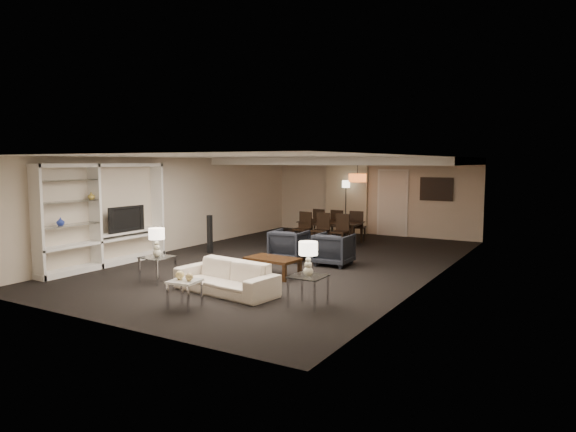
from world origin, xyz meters
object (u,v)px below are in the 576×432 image
(coffee_table, at_px, (273,267))
(chair_fr, at_px, (358,226))
(dining_table, at_px, (330,232))
(floor_lamp, at_px, (346,207))
(side_table_left, at_px, (158,269))
(chair_nm, at_px, (320,230))
(chair_fm, at_px, (340,225))
(vase_blue, at_px, (60,222))
(table_lamp_right, at_px, (308,259))
(pendant_light, at_px, (358,178))
(floor_speaker, at_px, (210,234))
(chair_nl, at_px, (302,228))
(side_table_right, at_px, (308,291))
(chair_fl, at_px, (322,224))
(armchair_right, at_px, (334,249))
(chair_nr, at_px, (340,231))
(table_lamp_left, at_px, (157,242))
(sofa, at_px, (226,277))
(vase_amber, at_px, (91,196))
(armchair_left, at_px, (289,245))
(television, at_px, (123,219))
(marble_table, at_px, (185,294))

(coffee_table, xyz_separation_m, chair_fr, (-0.29, 5.26, 0.27))
(dining_table, distance_m, floor_lamp, 2.08)
(side_table_left, xyz_separation_m, chair_nm, (0.81, 5.56, 0.21))
(coffee_table, relative_size, chair_fm, 1.17)
(vase_blue, height_order, floor_lamp, floor_lamp)
(table_lamp_right, bearing_deg, pendant_light, 106.25)
(floor_speaker, height_order, floor_lamp, floor_lamp)
(vase_blue, bearing_deg, chair_nm, 64.32)
(floor_speaker, distance_m, chair_nl, 2.83)
(side_table_right, xyz_separation_m, chair_fl, (-3.19, 6.86, 0.21))
(chair_fm, bearing_deg, armchair_right, 116.24)
(vase_blue, distance_m, chair_nr, 7.13)
(table_lamp_left, bearing_deg, chair_nr, 75.78)
(sofa, height_order, chair_nm, chair_nm)
(coffee_table, bearing_deg, pendant_light, 92.68)
(chair_fr, bearing_deg, table_lamp_left, 70.44)
(vase_amber, xyz_separation_m, chair_nm, (2.95, 5.36, -1.17))
(side_table_right, distance_m, vase_amber, 5.72)
(armchair_left, xyz_separation_m, chair_fl, (-0.89, 3.56, 0.10))
(chair_nl, height_order, chair_fm, same)
(armchair_left, height_order, armchair_right, same)
(coffee_table, relative_size, chair_fl, 1.17)
(coffee_table, bearing_deg, armchair_left, 109.44)
(television, xyz_separation_m, vase_blue, (-0.03, -1.65, 0.10))
(pendant_light, relative_size, chair_fl, 0.55)
(vase_amber, bearing_deg, side_table_left, -5.33)
(armchair_left, distance_m, marble_table, 4.44)
(side_table_left, height_order, dining_table, dining_table)
(marble_table, relative_size, chair_fl, 0.49)
(side_table_right, bearing_deg, armchair_right, 108.43)
(sofa, xyz_separation_m, floor_speaker, (-2.89, 3.09, 0.21))
(vase_blue, height_order, floor_speaker, vase_blue)
(armchair_left, height_order, vase_amber, vase_amber)
(table_lamp_right, xyz_separation_m, chair_fr, (-1.99, 6.86, -0.33))
(chair_nl, bearing_deg, chair_nm, 5.77)
(armchair_right, bearing_deg, sofa, 78.03)
(armchair_left, relative_size, chair_nm, 0.87)
(chair_fl, relative_size, floor_lamp, 0.53)
(armchair_right, height_order, side_table_right, armchair_right)
(table_lamp_left, bearing_deg, chair_fr, 78.39)
(vase_amber, relative_size, chair_nr, 0.17)
(vase_blue, bearing_deg, chair_fr, 64.48)
(chair_nm, bearing_deg, floor_lamp, 97.21)
(armchair_right, xyz_separation_m, side_table_right, (1.10, -3.30, -0.12))
(pendant_light, relative_size, chair_fr, 0.55)
(armchair_left, xyz_separation_m, table_lamp_left, (-1.10, -3.30, 0.42))
(table_lamp_right, distance_m, chair_nl, 6.42)
(armchair_left, height_order, vase_blue, vase_blue)
(chair_fr, bearing_deg, dining_table, 39.34)
(coffee_table, distance_m, side_table_right, 2.34)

